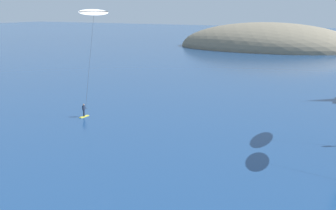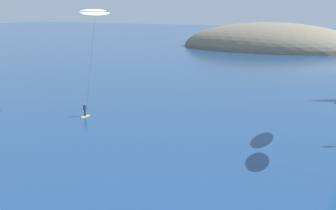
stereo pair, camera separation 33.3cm
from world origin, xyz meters
name	(u,v)px [view 1 (the left image)]	position (x,y,z in m)	size (l,w,h in m)	color
kitesurfer_white	(93,21)	(-18.07, 38.62, 12.04)	(1.08, 6.40, 13.56)	yellow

